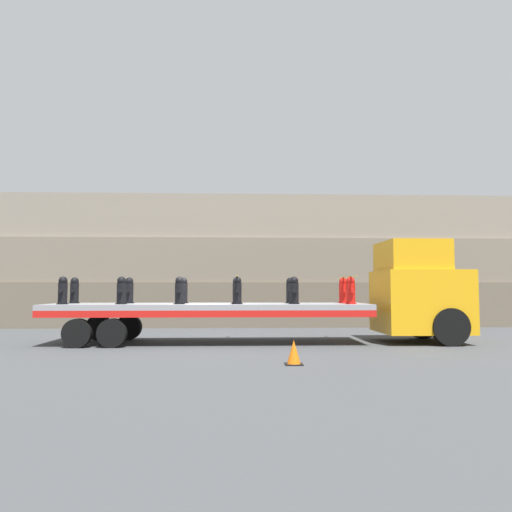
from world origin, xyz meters
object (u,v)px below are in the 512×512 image
(flatbed_trailer, at_px, (193,310))
(fire_hydrant_black_near_2, at_px, (179,291))
(fire_hydrant_black_near_3, at_px, (237,291))
(fire_hydrant_red_far_5, at_px, (343,291))
(fire_hydrant_black_far_1, at_px, (129,291))
(fire_hydrant_black_far_2, at_px, (183,291))
(fire_hydrant_black_near_0, at_px, (63,291))
(fire_hydrant_black_far_0, at_px, (74,291))
(fire_hydrant_red_near_5, at_px, (351,291))
(fire_hydrant_black_far_4, at_px, (290,291))
(truck_cab, at_px, (422,292))
(fire_hydrant_black_near_1, at_px, (121,291))
(fire_hydrant_black_near_4, at_px, (294,291))
(fire_hydrant_black_far_3, at_px, (237,291))
(traffic_cone, at_px, (294,353))

(flatbed_trailer, distance_m, fire_hydrant_black_near_2, 0.89)
(fire_hydrant_black_near_3, height_order, fire_hydrant_red_far_5, same)
(flatbed_trailer, height_order, fire_hydrant_black_near_3, fire_hydrant_black_near_3)
(fire_hydrant_black_near_2, distance_m, fire_hydrant_black_near_3, 1.75)
(fire_hydrant_black_far_1, bearing_deg, fire_hydrant_black_far_2, 0.00)
(fire_hydrant_black_near_0, height_order, fire_hydrant_black_far_0, same)
(flatbed_trailer, height_order, fire_hydrant_red_near_5, fire_hydrant_red_near_5)
(fire_hydrant_black_near_0, xyz_separation_m, fire_hydrant_red_near_5, (8.74, 0.00, 0.00))
(fire_hydrant_black_near_0, bearing_deg, fire_hydrant_red_far_5, 7.05)
(fire_hydrant_black_far_0, relative_size, fire_hydrant_black_far_4, 1.00)
(fire_hydrant_black_near_2, bearing_deg, fire_hydrant_black_near_3, 0.00)
(fire_hydrant_black_near_0, relative_size, fire_hydrant_black_far_2, 1.00)
(fire_hydrant_black_far_1, distance_m, fire_hydrant_red_near_5, 7.07)
(truck_cab, height_order, fire_hydrant_black_near_1, truck_cab)
(flatbed_trailer, xyz_separation_m, fire_hydrant_black_near_4, (3.14, -0.54, 0.62))
(fire_hydrant_red_near_5, bearing_deg, fire_hydrant_black_near_0, 180.00)
(fire_hydrant_black_far_3, xyz_separation_m, fire_hydrant_red_near_5, (3.49, -1.08, 0.00))
(flatbed_trailer, bearing_deg, fire_hydrant_black_far_0, 172.01)
(fire_hydrant_black_near_3, relative_size, fire_hydrant_red_far_5, 1.00)
(fire_hydrant_black_far_2, xyz_separation_m, traffic_cone, (3.01, -5.14, -1.37))
(fire_hydrant_red_near_5, bearing_deg, fire_hydrant_black_near_4, 180.00)
(fire_hydrant_black_near_2, relative_size, fire_hydrant_black_far_4, 1.00)
(fire_hydrant_black_near_0, xyz_separation_m, fire_hydrant_black_far_2, (3.49, 1.08, 0.00))
(fire_hydrant_black_far_1, height_order, fire_hydrant_red_near_5, same)
(fire_hydrant_black_near_1, xyz_separation_m, fire_hydrant_black_far_4, (5.24, 1.08, 0.00))
(fire_hydrant_black_far_0, height_order, fire_hydrant_red_far_5, same)
(fire_hydrant_black_far_3, distance_m, fire_hydrant_black_far_4, 1.75)
(fire_hydrant_black_far_0, relative_size, fire_hydrant_black_near_1, 1.00)
(fire_hydrant_black_near_2, xyz_separation_m, fire_hydrant_red_near_5, (5.24, 0.00, 0.00))
(fire_hydrant_red_near_5, height_order, fire_hydrant_red_far_5, same)
(fire_hydrant_black_near_1, bearing_deg, fire_hydrant_black_near_0, 180.00)
(flatbed_trailer, height_order, fire_hydrant_black_far_2, fire_hydrant_black_far_2)
(truck_cab, relative_size, fire_hydrant_black_near_3, 3.83)
(fire_hydrant_red_far_5, height_order, traffic_cone, fire_hydrant_red_far_5)
(truck_cab, distance_m, fire_hydrant_black_near_1, 9.42)
(truck_cab, xyz_separation_m, fire_hydrant_black_far_2, (-7.66, 0.54, 0.03))
(fire_hydrant_black_near_2, height_order, fire_hydrant_black_far_3, same)
(truck_cab, relative_size, fire_hydrant_black_far_0, 3.83)
(fire_hydrant_black_far_3, bearing_deg, fire_hydrant_black_far_2, 180.00)
(fire_hydrant_red_near_5, bearing_deg, fire_hydrant_black_far_4, 148.26)
(fire_hydrant_black_far_4, bearing_deg, fire_hydrant_black_near_4, -90.00)
(fire_hydrant_black_near_1, distance_m, fire_hydrant_black_far_2, 2.05)
(fire_hydrant_black_near_1, bearing_deg, fire_hydrant_black_near_2, 0.00)
(fire_hydrant_red_far_5, bearing_deg, traffic_cone, -113.45)
(fire_hydrant_black_far_2, xyz_separation_m, fire_hydrant_red_far_5, (5.24, 0.00, 0.00))
(fire_hydrant_black_far_2, xyz_separation_m, fire_hydrant_black_far_4, (3.49, 0.00, 0.00))
(truck_cab, bearing_deg, fire_hydrant_black_far_1, 176.71)
(fire_hydrant_black_near_0, bearing_deg, fire_hydrant_black_far_0, 90.00)
(fire_hydrant_black_near_1, relative_size, traffic_cone, 1.53)
(fire_hydrant_black_far_3, xyz_separation_m, fire_hydrant_red_far_5, (3.49, 0.00, 0.00))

